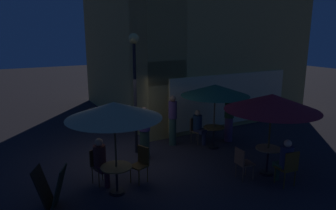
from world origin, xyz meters
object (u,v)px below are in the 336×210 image
(patron_standing_5, at_px, (145,133))
(patio_umbrella_0, at_px, (114,111))
(cafe_chair_0, at_px, (141,161))
(cafe_chair_2, at_px, (242,161))
(patio_umbrella_1, at_px, (272,102))
(cafe_chair_4, at_px, (195,128))
(street_lamp_near_corner, at_px, (135,70))
(cafe_chair_1, at_px, (98,163))
(patron_standing_4, at_px, (229,118))
(patron_standing_3, at_px, (173,120))
(patron_seated_1, at_px, (285,159))
(cafe_chair_3, at_px, (289,166))
(patio_umbrella_2, at_px, (215,90))
(menu_sandwich_board, at_px, (51,188))
(patron_seated_2, at_px, (199,125))
(cafe_table_2, at_px, (214,133))
(cafe_table_0, at_px, (117,173))
(cafe_table_1, at_px, (268,155))
(patron_seated_0, at_px, (101,159))

(patron_standing_5, bearing_deg, patio_umbrella_0, -83.11)
(cafe_chair_0, relative_size, cafe_chair_2, 1.09)
(patio_umbrella_1, xyz_separation_m, cafe_chair_4, (-0.32, 3.19, -1.56))
(street_lamp_near_corner, bearing_deg, patio_umbrella_0, -123.52)
(cafe_chair_1, bearing_deg, patron_standing_4, 83.58)
(patio_umbrella_1, relative_size, cafe_chair_2, 2.88)
(patio_umbrella_1, distance_m, cafe_chair_0, 3.89)
(cafe_chair_1, height_order, patron_standing_3, patron_standing_3)
(patio_umbrella_1, bearing_deg, cafe_chair_4, 95.80)
(patio_umbrella_1, relative_size, patron_seated_1, 2.04)
(street_lamp_near_corner, relative_size, cafe_chair_3, 3.99)
(patio_umbrella_2, xyz_separation_m, patron_standing_4, (0.91, 0.30, -1.18))
(menu_sandwich_board, distance_m, patio_umbrella_1, 6.01)
(patron_seated_2, bearing_deg, cafe_chair_1, -91.62)
(patio_umbrella_1, xyz_separation_m, patron_seated_1, (-0.07, -0.65, -1.39))
(cafe_table_2, height_order, patron_standing_4, patron_standing_4)
(cafe_chair_3, relative_size, cafe_chair_4, 1.07)
(street_lamp_near_corner, height_order, cafe_chair_2, street_lamp_near_corner)
(cafe_table_0, height_order, patron_standing_5, patron_standing_5)
(patio_umbrella_1, relative_size, patron_standing_4, 1.49)
(cafe_chair_3, bearing_deg, cafe_table_0, 72.03)
(cafe_table_1, relative_size, cafe_chair_1, 0.85)
(patio_umbrella_0, height_order, cafe_chair_4, patio_umbrella_0)
(patio_umbrella_2, distance_m, cafe_chair_0, 3.73)
(cafe_table_1, relative_size, patron_seated_1, 0.62)
(patio_umbrella_0, height_order, patron_seated_1, patio_umbrella_0)
(cafe_chair_1, distance_m, patron_seated_2, 4.27)
(cafe_chair_0, bearing_deg, cafe_chair_1, -45.38)
(patron_seated_0, bearing_deg, cafe_chair_0, 54.54)
(patio_umbrella_0, xyz_separation_m, patron_standing_3, (2.95, 2.34, -1.21))
(cafe_chair_1, bearing_deg, cafe_chair_0, 48.92)
(cafe_table_0, bearing_deg, cafe_chair_2, -15.99)
(patio_umbrella_1, bearing_deg, patron_standing_4, 72.80)
(cafe_chair_2, relative_size, patron_seated_1, 0.71)
(patio_umbrella_0, relative_size, cafe_chair_0, 2.42)
(cafe_table_1, relative_size, patio_umbrella_1, 0.31)
(menu_sandwich_board, height_order, cafe_chair_0, menu_sandwich_board)
(cafe_chair_2, height_order, patron_seated_2, patron_seated_2)
(cafe_chair_3, bearing_deg, cafe_chair_0, 62.95)
(cafe_table_2, distance_m, cafe_chair_3, 3.23)
(cafe_table_2, height_order, patron_standing_5, patron_standing_5)
(cafe_table_2, relative_size, patron_seated_0, 0.59)
(cafe_chair_2, height_order, patron_standing_5, patron_standing_5)
(menu_sandwich_board, xyz_separation_m, patio_umbrella_0, (1.55, -0.09, 1.65))
(menu_sandwich_board, xyz_separation_m, patron_standing_4, (6.53, 1.60, 0.37))
(patron_seated_0, relative_size, patron_seated_2, 1.03)
(patio_umbrella_2, relative_size, cafe_chair_2, 2.60)
(cafe_chair_4, bearing_deg, cafe_table_0, -78.93)
(patio_umbrella_2, bearing_deg, patio_umbrella_0, -161.07)
(street_lamp_near_corner, bearing_deg, patron_standing_5, -85.71)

